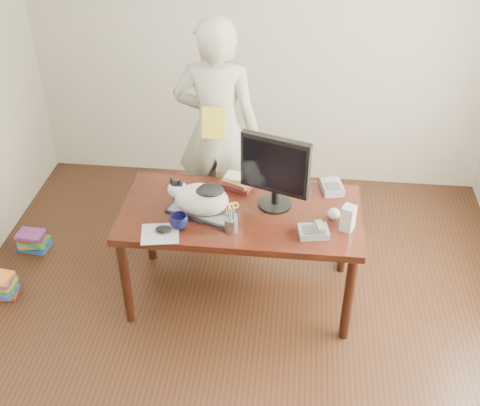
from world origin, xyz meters
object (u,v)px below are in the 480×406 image
desk (242,222)px  person (217,130)px  book_pile_b (33,240)px  book_stack (237,182)px  calculator (332,187)px  keyboard (202,213)px  baseball (334,214)px  monitor (275,169)px  speaker (348,218)px  coffee_mug (179,221)px  cat (199,198)px  mouse (164,229)px  pen_cup (231,223)px  book_pile_a (0,285)px  phone (314,231)px

desk → person: size_ratio=0.89×
person → book_pile_b: person is taller
book_stack → calculator: book_stack is taller
keyboard → baseball: (0.86, 0.05, 0.03)m
desk → baseball: baseball is taller
keyboard → monitor: monitor is taller
monitor → speaker: size_ratio=3.06×
coffee_mug → cat: bearing=54.2°
calculator → desk: bearing=-171.3°
mouse → speaker: size_ratio=0.69×
desk → person: person is taller
speaker → baseball: 0.14m
coffee_mug → book_stack: coffee_mug is taller
desk → monitor: bearing=-1.4°
desk → speaker: (0.70, -0.20, 0.23)m
mouse → book_stack: size_ratio=0.45×
mouse → baseball: bearing=2.9°
baseball → person: (-0.88, 0.86, 0.11)m
pen_cup → coffee_mug: 0.34m
keyboard → cat: size_ratio=1.10×
keyboard → book_stack: book_stack is taller
desk → monitor: size_ratio=3.03×
monitor → book_stack: 0.44m
book_stack → book_pile_a: size_ratio=0.98×
cat → book_stack: 0.43m
keyboard → coffee_mug: 0.20m
keyboard → speaker: bearing=16.0°
coffee_mug → baseball: (0.99, 0.20, -0.01)m
person → book_pile_b: size_ratio=6.98×
phone → book_pile_b: size_ratio=0.80×
cat → book_pile_a: bearing=-155.7°
book_stack → person: 0.59m
monitor → speaker: monitor is taller
book_stack → monitor: bearing=-18.5°
phone → speaker: size_ratio=1.20×
coffee_mug → calculator: (0.98, 0.53, -0.02)m
mouse → coffee_mug: size_ratio=1.00×
pen_cup → monitor: bearing=49.6°
calculator → book_pile_a: (-2.36, -0.51, -0.69)m
pen_cup → calculator: bearing=39.7°
phone → book_pile_b: bearing=155.7°
monitor → calculator: (0.39, 0.24, -0.27)m
phone → calculator: size_ratio=0.97×
person → mouse: bearing=81.4°
person → cat: bearing=91.6°
book_stack → book_pile_a: 1.90m
coffee_mug → speaker: size_ratio=0.69×
mouse → calculator: (1.07, 0.60, 0.00)m
book_pile_a → book_pile_b: (0.03, 0.55, -0.02)m
coffee_mug → speaker: 1.08m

